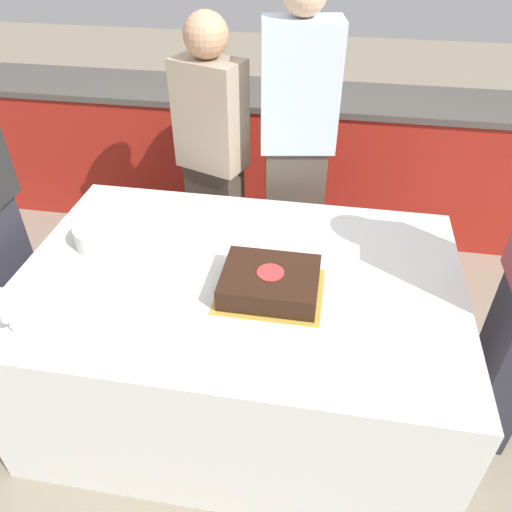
{
  "coord_description": "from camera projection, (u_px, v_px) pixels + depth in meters",
  "views": [
    {
      "loc": [
        0.33,
        -1.51,
        2.03
      ],
      "look_at": [
        0.07,
        0.0,
        0.86
      ],
      "focal_mm": 35.0,
      "sensor_mm": 36.0,
      "label": 1
    }
  ],
  "objects": [
    {
      "name": "back_counter",
      "position": [
        286.0,
        158.0,
        3.49
      ],
      "size": [
        4.4,
        0.58,
        0.92
      ],
      "color": "#A82319",
      "rests_on": "ground_plane"
    },
    {
      "name": "side_plate_near_cake",
      "position": [
        280.0,
        244.0,
        2.16
      ],
      "size": [
        0.2,
        0.2,
        0.0
      ],
      "color": "white",
      "rests_on": "dining_table"
    },
    {
      "name": "person_standing_back",
      "position": [
        213.0,
        163.0,
        2.64
      ],
      "size": [
        0.39,
        0.31,
        1.57
      ],
      "rotation": [
        0.0,
        0.0,
        2.79
      ],
      "color": "#4C4238",
      "rests_on": "ground_plane"
    },
    {
      "name": "plate_stack",
      "position": [
        103.0,
        234.0,
        2.15
      ],
      "size": [
        0.24,
        0.24,
        0.09
      ],
      "color": "white",
      "rests_on": "dining_table"
    },
    {
      "name": "person_cutting_cake",
      "position": [
        296.0,
        154.0,
        2.53
      ],
      "size": [
        0.39,
        0.26,
        1.74
      ],
      "rotation": [
        0.0,
        0.0,
        -2.97
      ],
      "color": "#4C4238",
      "rests_on": "ground_plane"
    },
    {
      "name": "cake",
      "position": [
        270.0,
        282.0,
        1.89
      ],
      "size": [
        0.4,
        0.33,
        0.1
      ],
      "color": "gold",
      "rests_on": "dining_table"
    },
    {
      "name": "ground_plane",
      "position": [
        242.0,
        393.0,
        2.46
      ],
      "size": [
        14.0,
        14.0,
        0.0
      ],
      "primitive_type": "plane",
      "color": "gray"
    },
    {
      "name": "wine_glass",
      "position": [
        4.0,
        307.0,
        1.66
      ],
      "size": [
        0.07,
        0.07,
        0.19
      ],
      "color": "white",
      "rests_on": "dining_table"
    },
    {
      "name": "dining_table",
      "position": [
        241.0,
        339.0,
        2.23
      ],
      "size": [
        1.78,
        1.18,
        0.76
      ],
      "color": "silver",
      "rests_on": "ground_plane"
    }
  ]
}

